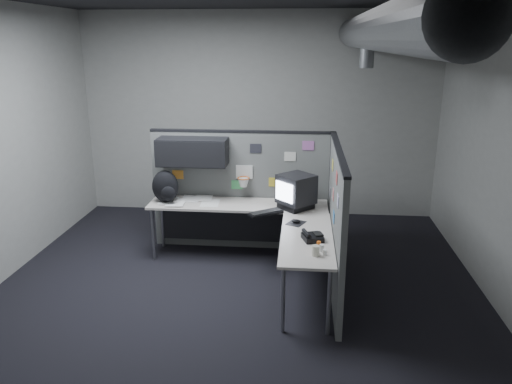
# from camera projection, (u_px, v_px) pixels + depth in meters

# --- Properties ---
(room) EXTENTS (5.62, 5.62, 3.22)m
(room) POSITION_uv_depth(u_px,v_px,m) (289.00, 108.00, 5.04)
(room) COLOR black
(room) RESTS_ON ground
(partition_back) EXTENTS (2.44, 0.42, 1.63)m
(partition_back) POSITION_uv_depth(u_px,v_px,m) (229.00, 178.00, 6.61)
(partition_back) COLOR #5F615F
(partition_back) RESTS_ON ground
(partition_right) EXTENTS (0.07, 2.23, 1.63)m
(partition_right) POSITION_uv_depth(u_px,v_px,m) (336.00, 221.00, 5.57)
(partition_right) COLOR #5F615F
(partition_right) RESTS_ON ground
(desk) EXTENTS (2.31, 2.11, 0.73)m
(desk) POSITION_uv_depth(u_px,v_px,m) (255.00, 220.00, 6.18)
(desk) COLOR beige
(desk) RESTS_ON ground
(monitor) EXTENTS (0.54, 0.54, 0.43)m
(monitor) POSITION_uv_depth(u_px,v_px,m) (296.00, 191.00, 6.19)
(monitor) COLOR black
(monitor) RESTS_ON desk
(keyboard) EXTENTS (0.44, 0.38, 0.04)m
(keyboard) POSITION_uv_depth(u_px,v_px,m) (265.00, 213.00, 6.04)
(keyboard) COLOR black
(keyboard) RESTS_ON desk
(mouse) EXTENTS (0.25, 0.27, 0.05)m
(mouse) POSITION_uv_depth(u_px,v_px,m) (296.00, 222.00, 5.74)
(mouse) COLOR black
(mouse) RESTS_ON desk
(phone) EXTENTS (0.25, 0.26, 0.10)m
(phone) POSITION_uv_depth(u_px,v_px,m) (312.00, 237.00, 5.25)
(phone) COLOR black
(phone) RESTS_ON desk
(bottles) EXTENTS (0.14, 0.17, 0.08)m
(bottles) POSITION_uv_depth(u_px,v_px,m) (320.00, 248.00, 4.96)
(bottles) COLOR silver
(bottles) RESTS_ON desk
(cup) EXTENTS (0.08, 0.08, 0.10)m
(cup) POSITION_uv_depth(u_px,v_px,m) (316.00, 251.00, 4.87)
(cup) COLOR beige
(cup) RESTS_ON desk
(papers) EXTENTS (0.81, 0.62, 0.02)m
(papers) POSITION_uv_depth(u_px,v_px,m) (190.00, 200.00, 6.54)
(papers) COLOR white
(papers) RESTS_ON desk
(backpack) EXTENTS (0.39, 0.35, 0.42)m
(backpack) POSITION_uv_depth(u_px,v_px,m) (166.00, 187.00, 6.43)
(backpack) COLOR black
(backpack) RESTS_ON desk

